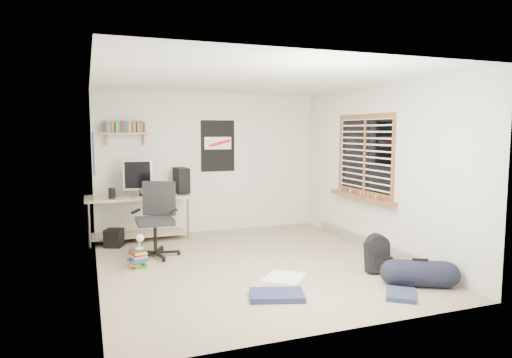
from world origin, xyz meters
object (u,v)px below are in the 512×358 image
object	(u,v)px
office_chair	(155,223)
backpack	(377,257)
duffel_bag	(420,275)
book_stack	(138,257)
desk	(138,218)

from	to	relation	value
office_chair	backpack	world-z (taller)	office_chair
duffel_bag	book_stack	bearing A→B (deg)	176.14
office_chair	duffel_bag	size ratio (longest dim) A/B	1.78
backpack	book_stack	world-z (taller)	backpack
office_chair	duffel_bag	bearing A→B (deg)	-16.68
office_chair	backpack	size ratio (longest dim) A/B	2.80
office_chair	backpack	distance (m)	3.13
backpack	book_stack	distance (m)	3.14
office_chair	book_stack	world-z (taller)	office_chair
desk	backpack	bearing A→B (deg)	-52.89
backpack	duffel_bag	distance (m)	0.64
office_chair	duffel_bag	xyz separation A→B (m)	(2.73, -2.38, -0.35)
book_stack	office_chair	bearing A→B (deg)	58.24
desk	duffel_bag	size ratio (longest dim) A/B	2.74
backpack	desk	bearing A→B (deg)	148.03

